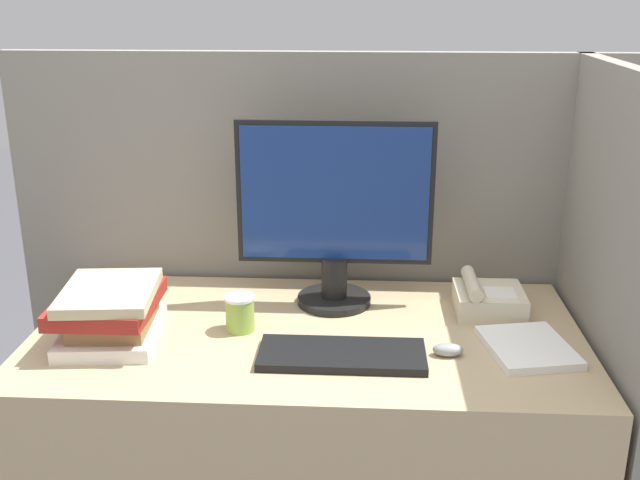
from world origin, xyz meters
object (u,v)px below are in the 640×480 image
keyboard (342,355)px  coffee_cup (240,313)px  desk_telephone (487,299)px  mouse (448,350)px  book_stack (110,313)px  monitor (335,216)px

keyboard → coffee_cup: coffee_cup is taller
desk_telephone → keyboard: bearing=-142.8°
mouse → coffee_cup: coffee_cup is taller
book_stack → desk_telephone: bearing=12.9°
book_stack → monitor: bearing=25.7°
monitor → mouse: bearing=-46.7°
keyboard → book_stack: 0.58m
monitor → book_stack: size_ratio=1.75×
monitor → coffee_cup: monitor is taller
monitor → book_stack: monitor is taller
keyboard → desk_telephone: desk_telephone is taller
keyboard → desk_telephone: bearing=37.2°
mouse → coffee_cup: size_ratio=0.78×
monitor → coffee_cup: size_ratio=5.59×
keyboard → coffee_cup: size_ratio=4.19×
mouse → keyboard: bearing=-173.3°
book_stack → desk_telephone: (0.96, 0.22, -0.03)m
mouse → book_stack: size_ratio=0.24×
keyboard → desk_telephone: (0.38, 0.29, 0.03)m
keyboard → coffee_cup: bearing=152.0°
mouse → coffee_cup: 0.53m
desk_telephone → book_stack: bearing=-167.1°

